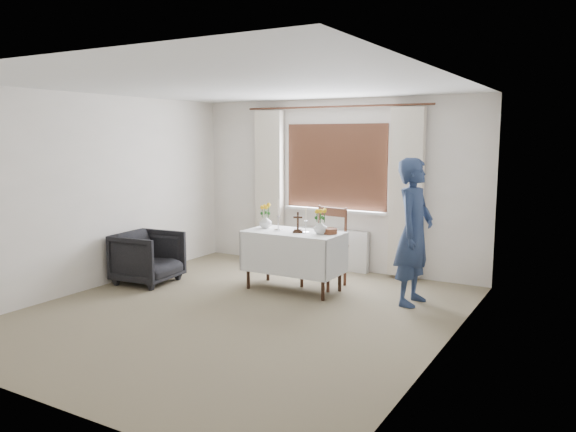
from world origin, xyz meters
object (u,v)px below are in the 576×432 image
object	(u,v)px
flower_vase_left	(266,222)
person	(414,232)
armchair	(148,257)
wooden_cross	(298,222)
altar_table	(294,261)
flower_vase_right	(320,227)
wooden_chair	(324,248)

from	to	relation	value
flower_vase_left	person	bearing A→B (deg)	3.89
armchair	flower_vase_left	bearing A→B (deg)	-67.74
armchair	flower_vase_left	distance (m)	1.67
wooden_cross	altar_table	bearing A→B (deg)	133.59
altar_table	wooden_cross	xyz separation A→B (m)	(0.08, -0.04, 0.51)
flower_vase_left	flower_vase_right	bearing A→B (deg)	-3.21
altar_table	wooden_chair	size ratio (longest dim) A/B	1.20
altar_table	flower_vase_right	bearing A→B (deg)	1.66
altar_table	wooden_cross	bearing A→B (deg)	-25.36
wooden_chair	flower_vase_right	size ratio (longest dim) A/B	5.87
person	wooden_cross	xyz separation A→B (m)	(-1.42, -0.23, 0.03)
altar_table	armchair	xyz separation A→B (m)	(-1.87, -0.67, -0.03)
wooden_cross	flower_vase_left	size ratio (longest dim) A/B	1.52
armchair	person	xyz separation A→B (m)	(3.37, 0.86, 0.51)
wooden_chair	person	world-z (taller)	person
armchair	flower_vase_left	xyz separation A→B (m)	(1.41, 0.73, 0.50)
altar_table	flower_vase_right	size ratio (longest dim) A/B	7.03
wooden_chair	armchair	world-z (taller)	wooden_chair
wooden_chair	person	size ratio (longest dim) A/B	0.60
altar_table	wooden_cross	world-z (taller)	wooden_cross
wooden_chair	person	bearing A→B (deg)	-0.62
wooden_cross	person	bearing A→B (deg)	-11.83
altar_table	flower_vase_left	xyz separation A→B (m)	(-0.46, 0.06, 0.47)
altar_table	person	size ratio (longest dim) A/B	0.72
wooden_chair	person	xyz separation A→B (m)	(1.25, -0.16, 0.34)
altar_table	person	xyz separation A→B (m)	(1.50, 0.19, 0.48)
wooden_chair	armchair	xyz separation A→B (m)	(-2.12, -1.03, -0.17)
armchair	wooden_cross	distance (m)	2.12
armchair	person	bearing A→B (deg)	-80.76
altar_table	armchair	size ratio (longest dim) A/B	1.62
flower_vase_left	flower_vase_right	distance (m)	0.84
altar_table	armchair	world-z (taller)	altar_table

